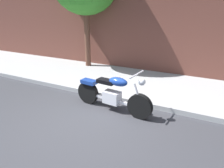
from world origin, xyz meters
TOP-DOWN VIEW (x-y plane):
  - ground_plane at (0.00, 0.00)m, footprint 60.00×60.00m
  - sidewalk at (0.00, 2.71)m, footprint 23.34×3.01m
  - motorcycle at (0.21, 0.69)m, footprint 2.24×0.70m

SIDE VIEW (x-z plane):
  - ground_plane at x=0.00m, z-range 0.00..0.00m
  - sidewalk at x=0.00m, z-range 0.00..0.14m
  - motorcycle at x=0.21m, z-range -0.11..1.02m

